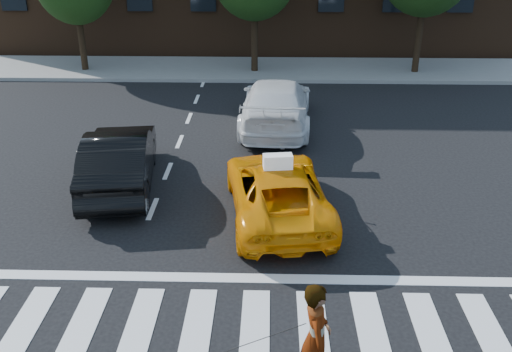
{
  "coord_description": "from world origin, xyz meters",
  "views": [
    {
      "loc": [
        1.22,
        -7.65,
        6.56
      ],
      "look_at": [
        0.91,
        4.0,
        1.1
      ],
      "focal_mm": 40.0,
      "sensor_mm": 36.0,
      "label": 1
    }
  ],
  "objects_px": {
    "taxi": "(277,190)",
    "woman": "(316,337)",
    "white_suv": "(276,104)",
    "black_sedan": "(119,159)"
  },
  "relations": [
    {
      "from": "white_suv",
      "to": "taxi",
      "type": "bearing_deg",
      "value": 92.79
    },
    {
      "from": "taxi",
      "to": "white_suv",
      "type": "height_order",
      "value": "white_suv"
    },
    {
      "from": "taxi",
      "to": "white_suv",
      "type": "xyz_separation_m",
      "value": [
        0.0,
        6.05,
        0.14
      ]
    },
    {
      "from": "taxi",
      "to": "woman",
      "type": "relative_size",
      "value": 2.57
    },
    {
      "from": "taxi",
      "to": "woman",
      "type": "bearing_deg",
      "value": 88.1
    },
    {
      "from": "black_sedan",
      "to": "woman",
      "type": "bearing_deg",
      "value": 116.15
    },
    {
      "from": "woman",
      "to": "taxi",
      "type": "bearing_deg",
      "value": 4.08
    },
    {
      "from": "black_sedan",
      "to": "white_suv",
      "type": "xyz_separation_m",
      "value": [
        4.05,
        4.59,
        0.04
      ]
    },
    {
      "from": "taxi",
      "to": "white_suv",
      "type": "distance_m",
      "value": 6.05
    },
    {
      "from": "white_suv",
      "to": "woman",
      "type": "xyz_separation_m",
      "value": [
        0.52,
        -11.37,
        0.11
      ]
    }
  ]
}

